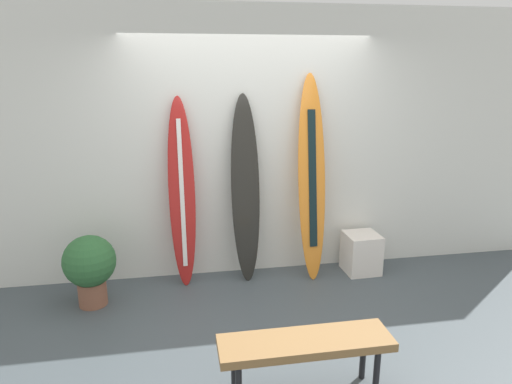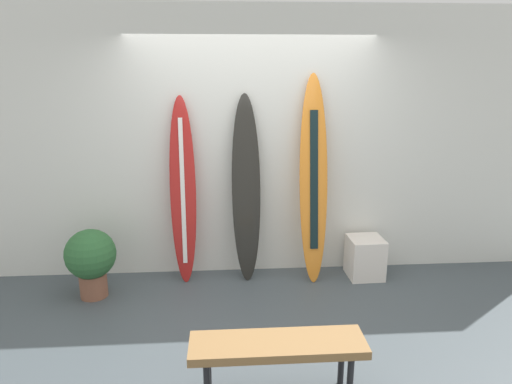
{
  "view_description": "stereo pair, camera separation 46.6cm",
  "coord_description": "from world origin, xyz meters",
  "px_view_note": "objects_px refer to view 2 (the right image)",
  "views": [
    {
      "loc": [
        -0.75,
        -3.48,
        2.22
      ],
      "look_at": [
        0.03,
        0.95,
        0.97
      ],
      "focal_mm": 32.32,
      "sensor_mm": 36.0,
      "label": 1
    },
    {
      "loc": [
        -0.28,
        -3.53,
        2.22
      ],
      "look_at": [
        0.03,
        0.95,
        0.97
      ],
      "focal_mm": 32.32,
      "sensor_mm": 36.0,
      "label": 2
    }
  ],
  "objects_px": {
    "bench": "(278,348)",
    "display_block_left": "(365,257)",
    "surfboard_crimson": "(183,192)",
    "surfboard_charcoal": "(246,191)",
    "surfboard_sunset": "(314,180)",
    "potted_plant": "(91,258)"
  },
  "relations": [
    {
      "from": "bench",
      "to": "surfboard_sunset",
      "type": "bearing_deg",
      "value": 72.84
    },
    {
      "from": "surfboard_charcoal",
      "to": "bench",
      "type": "distance_m",
      "value": 1.99
    },
    {
      "from": "surfboard_sunset",
      "to": "display_block_left",
      "type": "height_order",
      "value": "surfboard_sunset"
    },
    {
      "from": "surfboard_crimson",
      "to": "potted_plant",
      "type": "bearing_deg",
      "value": -159.02
    },
    {
      "from": "display_block_left",
      "to": "potted_plant",
      "type": "relative_size",
      "value": 0.63
    },
    {
      "from": "surfboard_sunset",
      "to": "bench",
      "type": "xyz_separation_m",
      "value": [
        -0.58,
        -1.86,
        -0.68
      ]
    },
    {
      "from": "surfboard_sunset",
      "to": "potted_plant",
      "type": "distance_m",
      "value": 2.33
    },
    {
      "from": "bench",
      "to": "surfboard_crimson",
      "type": "bearing_deg",
      "value": 111.73
    },
    {
      "from": "bench",
      "to": "potted_plant",
      "type": "bearing_deg",
      "value": 136.34
    },
    {
      "from": "surfboard_sunset",
      "to": "bench",
      "type": "height_order",
      "value": "surfboard_sunset"
    },
    {
      "from": "display_block_left",
      "to": "potted_plant",
      "type": "bearing_deg",
      "value": -174.82
    },
    {
      "from": "surfboard_charcoal",
      "to": "display_block_left",
      "type": "xyz_separation_m",
      "value": [
        1.27,
        -0.09,
        -0.74
      ]
    },
    {
      "from": "display_block_left",
      "to": "surfboard_charcoal",
      "type": "bearing_deg",
      "value": 176.13
    },
    {
      "from": "surfboard_crimson",
      "to": "potted_plant",
      "type": "xyz_separation_m",
      "value": [
        -0.88,
        -0.34,
        -0.56
      ]
    },
    {
      "from": "display_block_left",
      "to": "bench",
      "type": "distance_m",
      "value": 2.16
    },
    {
      "from": "surfboard_sunset",
      "to": "bench",
      "type": "bearing_deg",
      "value": -107.16
    },
    {
      "from": "surfboard_crimson",
      "to": "potted_plant",
      "type": "relative_size",
      "value": 2.79
    },
    {
      "from": "bench",
      "to": "display_block_left",
      "type": "bearing_deg",
      "value": 57.61
    },
    {
      "from": "surfboard_crimson",
      "to": "surfboard_charcoal",
      "type": "relative_size",
      "value": 0.99
    },
    {
      "from": "surfboard_crimson",
      "to": "display_block_left",
      "type": "bearing_deg",
      "value": -2.54
    },
    {
      "from": "surfboard_charcoal",
      "to": "surfboard_sunset",
      "type": "xyz_separation_m",
      "value": [
        0.69,
        -0.04,
        0.11
      ]
    },
    {
      "from": "surfboard_charcoal",
      "to": "potted_plant",
      "type": "relative_size",
      "value": 2.81
    }
  ]
}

